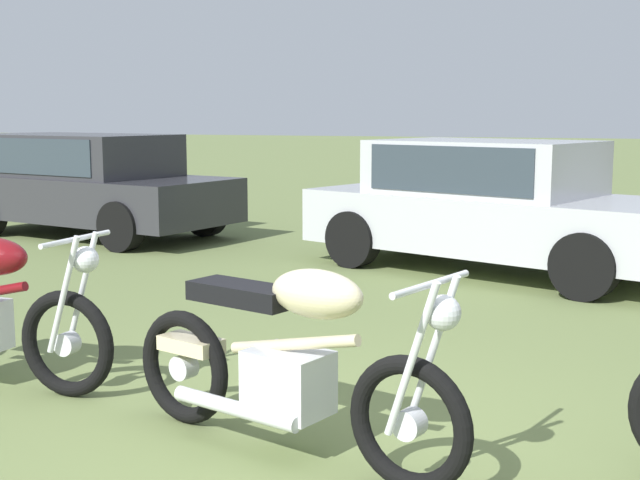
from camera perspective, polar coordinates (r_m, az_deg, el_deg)
The scene contains 4 objects.
ground_plane at distance 4.62m, azimuth -0.10°, elevation -13.39°, with size 120.00×120.00×0.00m, color olive.
motorcycle_cream at distance 4.32m, azimuth -2.11°, elevation -8.08°, with size 2.04×0.90×1.02m.
car_charcoal at distance 12.60m, azimuth -15.39°, elevation 4.08°, with size 4.30×2.55×1.43m.
car_silver at distance 9.54m, azimuth 11.30°, elevation 2.71°, with size 4.44×2.97×1.43m.
Camera 1 is at (1.50, -4.02, 1.71)m, focal length 48.04 mm.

